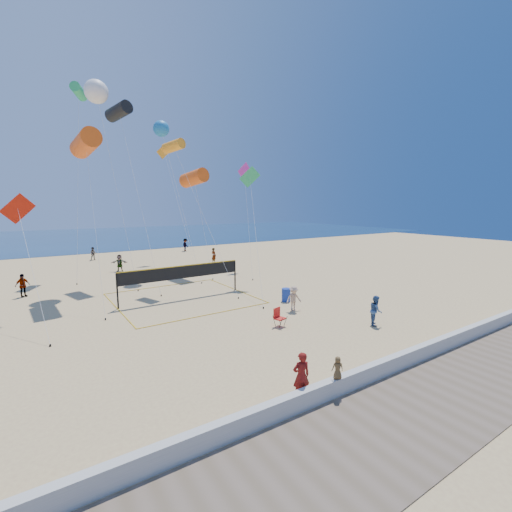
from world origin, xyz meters
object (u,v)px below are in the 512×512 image
volleyball_net (182,276)px  trash_barrel (286,295)px  camp_chair (279,316)px  woman (301,376)px

volleyball_net → trash_barrel: bearing=-39.7°
camp_chair → volleyball_net: 8.02m
trash_barrel → volleyball_net: 6.93m
volleyball_net → woman: bearing=-96.3°
woman → volleyball_net: size_ratio=0.19×
camp_chair → volleyball_net: (-2.24, 7.64, 0.97)m
camp_chair → woman: bearing=-136.8°
trash_barrel → woman: bearing=-125.4°
woman → volleyball_net: 13.47m
trash_barrel → volleyball_net: volleyball_net is taller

